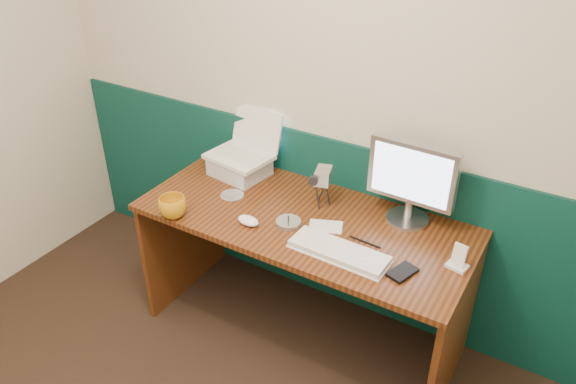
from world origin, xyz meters
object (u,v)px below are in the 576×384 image
Objects in this scene: monitor at (412,183)px; keyboard at (339,252)px; mug at (173,207)px; camcorder at (323,189)px; desk at (303,278)px; laptop at (238,136)px.

keyboard is at bearing -109.84° from monitor.
camcorder is (0.56, 0.45, 0.04)m from mug.
camcorder is at bearing 80.28° from desk.
keyboard is (-0.16, -0.40, -0.19)m from monitor.
mug is at bearing -168.45° from keyboard.
mug is (-0.81, -0.14, 0.04)m from keyboard.
desk is 3.67× the size of keyboard.
mug is 0.72m from camcorder.
camcorder reaches higher than desk.
monitor is at bearing 70.16° from keyboard.
laptop reaches higher than camcorder.
laptop is at bearing 159.66° from desk.
laptop is 1.75× the size of camcorder.
camcorder reaches higher than mug.
desk is 0.50m from keyboard.
camcorder is (-0.41, -0.09, -0.11)m from monitor.
mug is (-0.04, -0.50, -0.18)m from laptop.
monitor reaches higher than keyboard.
mug reaches higher than keyboard.
monitor is 3.08× the size of mug.
keyboard is (0.77, -0.36, -0.22)m from laptop.
monitor reaches higher than mug.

